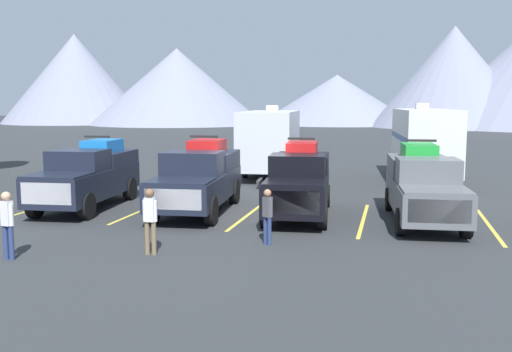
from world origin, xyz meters
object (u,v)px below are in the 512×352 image
(pickup_truck_d, at_px, (423,185))
(person_a, at_px, (150,217))
(person_c, at_px, (267,213))
(pickup_truck_b, at_px, (199,177))
(camper_trailer_a, at_px, (270,139))
(pickup_truck_c, at_px, (299,181))
(camper_trailer_b, at_px, (424,140))
(person_b, at_px, (7,221))
(pickup_truck_a, at_px, (88,175))

(pickup_truck_d, xyz_separation_m, person_a, (-6.86, -5.97, -0.19))
(pickup_truck_d, xyz_separation_m, person_c, (-4.21, -4.28, -0.29))
(pickup_truck_b, relative_size, person_c, 3.92)
(pickup_truck_b, relative_size, camper_trailer_a, 0.74)
(pickup_truck_c, height_order, camper_trailer_b, camper_trailer_b)
(pickup_truck_d, relative_size, person_a, 3.54)
(pickup_truck_b, xyz_separation_m, pickup_truck_c, (3.55, 0.18, -0.04))
(pickup_truck_d, xyz_separation_m, camper_trailer_b, (0.43, 9.81, 0.82))
(pickup_truck_c, relative_size, pickup_truck_d, 0.95)
(camper_trailer_a, height_order, camper_trailer_b, camper_trailer_b)
(camper_trailer_a, bearing_deg, person_b, -99.55)
(pickup_truck_b, relative_size, pickup_truck_c, 1.04)
(camper_trailer_a, bearing_deg, pickup_truck_c, -72.02)
(pickup_truck_b, distance_m, person_b, 7.42)
(person_b, bearing_deg, pickup_truck_d, 35.68)
(camper_trailer_a, bearing_deg, pickup_truck_a, -114.37)
(pickup_truck_a, height_order, pickup_truck_d, pickup_truck_d)
(pickup_truck_d, height_order, camper_trailer_b, camper_trailer_b)
(pickup_truck_b, height_order, camper_trailer_a, camper_trailer_a)
(camper_trailer_a, bearing_deg, pickup_truck_b, -92.30)
(person_a, height_order, person_b, person_a)
(pickup_truck_b, relative_size, pickup_truck_d, 0.99)
(camper_trailer_a, relative_size, person_b, 4.80)
(pickup_truck_b, relative_size, camper_trailer_b, 0.68)
(pickup_truck_c, bearing_deg, pickup_truck_a, -176.93)
(pickup_truck_a, distance_m, person_c, 8.50)
(pickup_truck_c, height_order, person_b, pickup_truck_c)
(pickup_truck_d, distance_m, camper_trailer_b, 9.85)
(pickup_truck_c, xyz_separation_m, pickup_truck_d, (4.06, 0.04, -0.01))
(pickup_truck_a, distance_m, camper_trailer_a, 11.13)
(pickup_truck_b, relative_size, person_a, 3.52)
(person_c, bearing_deg, camper_trailer_b, 71.76)
(person_b, bearing_deg, pickup_truck_c, 50.16)
(pickup_truck_c, distance_m, person_c, 4.26)
(pickup_truck_b, xyz_separation_m, person_b, (-2.44, -7.00, -0.24))
(pickup_truck_a, height_order, pickup_truck_c, pickup_truck_c)
(person_a, xyz_separation_m, person_b, (-3.19, -1.25, -0.00))
(pickup_truck_d, relative_size, camper_trailer_b, 0.69)
(camper_trailer_a, bearing_deg, person_a, -88.73)
(person_b, distance_m, person_c, 6.54)
(camper_trailer_b, relative_size, person_c, 5.73)
(person_a, bearing_deg, camper_trailer_a, 91.27)
(pickup_truck_b, bearing_deg, person_a, -82.63)
(pickup_truck_a, xyz_separation_m, person_a, (4.93, -5.52, -0.22))
(pickup_truck_b, height_order, camper_trailer_b, camper_trailer_b)
(camper_trailer_b, bearing_deg, person_c, -108.24)
(pickup_truck_b, bearing_deg, camper_trailer_a, 87.70)
(pickup_truck_c, height_order, camper_trailer_a, camper_trailer_a)
(pickup_truck_b, bearing_deg, camper_trailer_b, 51.28)
(person_c, bearing_deg, pickup_truck_d, 45.44)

